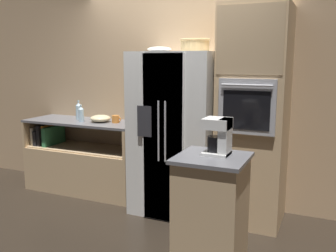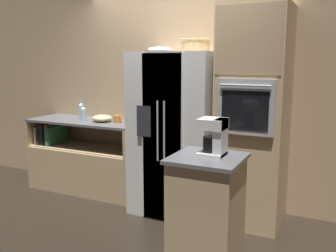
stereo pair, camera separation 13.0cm
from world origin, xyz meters
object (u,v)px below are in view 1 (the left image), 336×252
wall_oven (253,117)px  mug (116,119)px  fruit_bowl (159,49)px  bottle_short (81,114)px  wicker_basket (195,45)px  coffee_maker (220,135)px  refrigerator (177,133)px  mixing_bowl (100,118)px  bottle_tall (79,111)px

wall_oven → mug: bearing=177.9°
fruit_bowl → bottle_short: fruit_bowl is taller
fruit_bowl → wicker_basket: bearing=3.8°
wicker_basket → coffee_maker: wicker_basket is taller
fruit_bowl → coffee_maker: fruit_bowl is taller
refrigerator → coffee_maker: (0.78, -1.00, 0.23)m
fruit_bowl → wall_oven: bearing=2.0°
wall_oven → wicker_basket: wall_oven is taller
refrigerator → bottle_short: size_ratio=8.24×
refrigerator → fruit_bowl: size_ratio=6.69×
mixing_bowl → coffee_maker: (1.88, -1.10, 0.14)m
bottle_short → wall_oven: bearing=1.0°
wicker_basket → mixing_bowl: (-1.28, 0.06, -0.89)m
wicker_basket → mug: bearing=176.0°
bottle_short → coffee_maker: 2.35m
wicker_basket → mixing_bowl: 1.56m
mug → wicker_basket: bearing=-4.0°
mixing_bowl → wicker_basket: bearing=-2.5°
bottle_short → mixing_bowl: 0.25m
wicker_basket → mug: size_ratio=2.56×
refrigerator → bottle_short: bearing=179.3°
mug → mixing_bowl: size_ratio=0.49×
bottle_short → bottle_tall: bearing=135.5°
wall_oven → fruit_bowl: bearing=-178.0°
mug → bottle_tall: bearing=176.2°
wall_oven → wicker_basket: size_ratio=6.92×
mixing_bowl → wall_oven: bearing=-1.3°
coffee_maker → bottle_short: bearing=154.2°
mug → mixing_bowl: (-0.22, -0.02, -0.00)m
wall_oven → coffee_maker: bearing=-93.0°
wall_oven → bottle_short: wall_oven is taller
wicker_basket → bottle_tall: bearing=176.1°
bottle_short → mixing_bowl: bearing=19.8°
wicker_basket → fruit_bowl: 0.42m
refrigerator → wall_oven: size_ratio=0.80×
wicker_basket → mug: wicker_basket is taller
bottle_short → fruit_bowl: bearing=0.1°
wall_oven → mug: (-1.72, 0.06, -0.15)m
fruit_bowl → bottle_short: size_ratio=1.23×
refrigerator → bottle_tall: refrigerator is taller
bottle_short → mug: bottle_short is taller
wicker_basket → mixing_bowl: wicker_basket is taller
bottle_tall → coffee_maker: bearing=-27.2°
wall_oven → fruit_bowl: wall_oven is taller
bottle_tall → mug: bottle_tall is taller
coffee_maker → wicker_basket: bearing=119.7°
mug → coffee_maker: 2.01m
bottle_short → refrigerator: bearing=-0.7°
mixing_bowl → coffee_maker: 2.18m
fruit_bowl → mixing_bowl: size_ratio=1.04×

